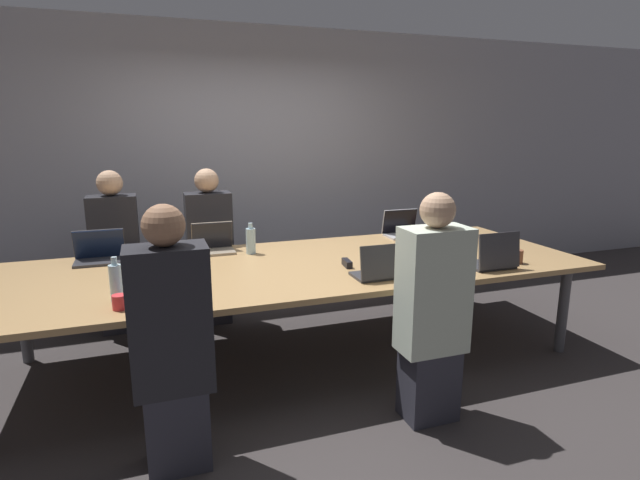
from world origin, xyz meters
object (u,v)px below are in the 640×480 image
at_px(laptop_near_midright, 380,268).
at_px(person_near_left, 172,346).
at_px(cup_near_right, 518,257).
at_px(laptop_near_left, 164,295).
at_px(laptop_far_right, 402,228).
at_px(cup_near_midright, 410,266).
at_px(person_far_midleft, 210,250).
at_px(bottle_near_left, 116,282).
at_px(stapler, 347,263).
at_px(laptop_far_left, 99,253).
at_px(person_near_midright, 432,313).
at_px(laptop_far_midleft, 213,243).
at_px(cup_far_left, 140,256).
at_px(cup_near_left, 120,302).
at_px(cup_far_right, 429,231).
at_px(laptop_near_right, 493,258).
at_px(bottle_far_midleft, 251,240).
at_px(person_far_left, 116,255).

xyz_separation_m(laptop_near_midright, person_near_left, (-1.40, -0.49, -0.14)).
height_order(cup_near_right, laptop_near_left, laptop_near_left).
xyz_separation_m(laptop_far_right, cup_near_midright, (-0.55, -1.13, -0.02)).
bearing_deg(person_near_left, person_far_midleft, -102.45).
xyz_separation_m(laptop_near_midright, cup_near_right, (1.17, 0.01, -0.02)).
xyz_separation_m(person_far_midleft, bottle_near_left, (-0.71, -1.39, 0.18)).
relative_size(person_far_midleft, stapler, 9.21).
relative_size(laptop_far_left, cup_near_right, 3.54).
relative_size(cup_near_midright, cup_near_right, 0.97).
bearing_deg(bottle_near_left, cup_near_midright, -1.86).
height_order(laptop_far_right, stapler, laptop_far_right).
bearing_deg(stapler, person_near_midright, -71.53).
height_order(laptop_far_midleft, stapler, laptop_far_midleft).
distance_m(laptop_far_left, laptop_far_midleft, 0.87).
relative_size(cup_near_midright, laptop_near_left, 0.32).
height_order(cup_far_left, cup_near_left, cup_near_left).
distance_m(person_near_midright, person_near_left, 1.50).
height_order(laptop_far_midleft, bottle_near_left, bottle_near_left).
xyz_separation_m(cup_far_left, laptop_near_midright, (1.55, -1.03, 0.03)).
bearing_deg(person_near_left, cup_far_right, -147.20).
xyz_separation_m(laptop_far_midleft, laptop_near_right, (1.87, -1.18, 0.01)).
distance_m(laptop_far_right, cup_near_left, 2.75).
height_order(person_far_midleft, cup_near_right, person_far_midleft).
height_order(cup_near_midright, cup_near_left, cup_near_midright).
bearing_deg(stapler, cup_far_left, 161.48).
height_order(person_near_midright, cup_near_left, person_near_midright).
relative_size(laptop_near_right, cup_near_right, 3.32).
distance_m(person_near_midright, cup_near_midright, 0.61).
relative_size(laptop_far_midleft, laptop_near_left, 1.08).
height_order(cup_near_midright, bottle_far_midleft, bottle_far_midleft).
distance_m(person_far_left, bottle_near_left, 1.48).
relative_size(laptop_far_left, cup_near_left, 4.28).
xyz_separation_m(person_near_left, cup_near_left, (-0.26, 0.44, 0.11)).
height_order(cup_far_left, laptop_near_midright, laptop_near_midright).
bearing_deg(cup_near_midright, laptop_near_right, -7.89).
xyz_separation_m(cup_near_midright, person_near_left, (-1.66, -0.54, -0.12)).
relative_size(person_far_left, bottle_far_midleft, 5.55).
height_order(laptop_far_midleft, laptop_near_left, laptop_far_midleft).
bearing_deg(stapler, bottle_near_left, -164.69).
distance_m(person_far_midleft, stapler, 1.44).
height_order(person_far_left, person_near_left, person_far_left).
bearing_deg(laptop_near_right, bottle_far_midleft, -32.66).
relative_size(cup_near_right, laptop_near_left, 0.33).
height_order(person_far_left, bottle_far_midleft, person_far_left).
height_order(cup_far_left, bottle_far_midleft, bottle_far_midleft).
xyz_separation_m(person_near_midright, cup_near_right, (1.07, 0.54, 0.12)).
relative_size(laptop_far_right, laptop_near_left, 1.11).
bearing_deg(person_far_midleft, bottle_near_left, -117.12).
relative_size(person_far_left, laptop_near_midright, 4.24).
relative_size(bottle_far_midleft, cup_near_right, 2.47).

